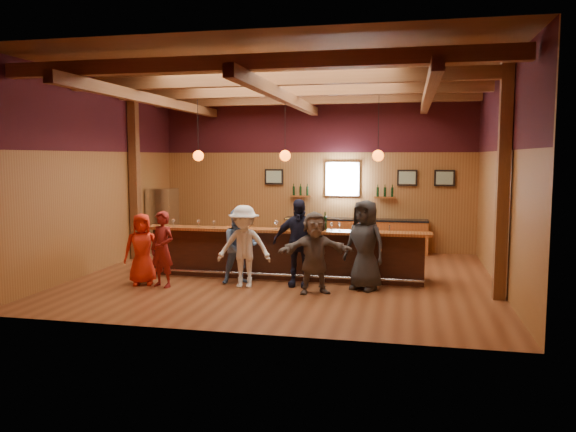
{
  "coord_description": "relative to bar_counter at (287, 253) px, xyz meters",
  "views": [
    {
      "loc": [
        2.64,
        -11.97,
        2.67
      ],
      "look_at": [
        0.0,
        0.3,
        1.35
      ],
      "focal_mm": 35.0,
      "sensor_mm": 36.0,
      "label": 1
    }
  ],
  "objects": [
    {
      "name": "room",
      "position": [
        -0.02,
        -0.09,
        2.69
      ],
      "size": [
        9.04,
        9.0,
        4.52
      ],
      "color": "brown",
      "rests_on": "ground"
    },
    {
      "name": "bar_counter",
      "position": [
        0.0,
        0.0,
        0.0
      ],
      "size": [
        6.3,
        1.07,
        1.11
      ],
      "color": "black",
      "rests_on": "ground"
    },
    {
      "name": "customer_navy",
      "position": [
        0.42,
        -0.88,
        0.39
      ],
      "size": [
        1.07,
        0.44,
        1.82
      ],
      "primitive_type": "imported",
      "rotation": [
        0.0,
        0.0,
        0.0
      ],
      "color": "black",
      "rests_on": "ground"
    },
    {
      "name": "stainless_fridge",
      "position": [
        -4.12,
        2.45,
        0.38
      ],
      "size": [
        0.7,
        0.7,
        1.8
      ],
      "primitive_type": "cube",
      "color": "silver",
      "rests_on": "ground"
    },
    {
      "name": "customer_brown",
      "position": [
        0.85,
        -1.41,
        0.29
      ],
      "size": [
        1.57,
        0.98,
        1.61
      ],
      "primitive_type": "imported",
      "rotation": [
        0.0,
        0.0,
        0.36
      ],
      "color": "#5F534C",
      "rests_on": "ground"
    },
    {
      "name": "glass_b",
      "position": [
        -1.96,
        -0.35,
        0.71
      ],
      "size": [
        0.08,
        0.08,
        0.17
      ],
      "color": "silver",
      "rests_on": "bar_counter"
    },
    {
      "name": "customer_dark",
      "position": [
        1.79,
        -0.89,
        0.39
      ],
      "size": [
        1.05,
        0.91,
        1.82
      ],
      "primitive_type": "imported",
      "rotation": [
        0.0,
        0.0,
        -0.46
      ],
      "color": "#28282A",
      "rests_on": "ground"
    },
    {
      "name": "glass_e",
      "position": [
        -0.17,
        -0.38,
        0.73
      ],
      "size": [
        0.09,
        0.09,
        0.2
      ],
      "color": "silver",
      "rests_on": "bar_counter"
    },
    {
      "name": "wine_shelves",
      "position": [
        0.78,
        3.73,
        1.1
      ],
      "size": [
        3.0,
        0.18,
        0.3
      ],
      "color": "brown",
      "rests_on": "room"
    },
    {
      "name": "pendant_lights",
      "position": [
        -0.02,
        -0.15,
        2.19
      ],
      "size": [
        4.24,
        0.24,
        1.37
      ],
      "color": "black",
      "rests_on": "room"
    },
    {
      "name": "customer_white",
      "position": [
        -0.65,
        -1.21,
        0.32
      ],
      "size": [
        1.17,
        0.76,
        1.69
      ],
      "primitive_type": "imported",
      "rotation": [
        0.0,
        0.0,
        0.13
      ],
      "color": "white",
      "rests_on": "ground"
    },
    {
      "name": "bartender",
      "position": [
        1.73,
        0.87,
        0.27
      ],
      "size": [
        0.67,
        0.54,
        1.58
      ],
      "primitive_type": "imported",
      "rotation": [
        0.0,
        0.0,
        2.82
      ],
      "color": "black",
      "rests_on": "ground"
    },
    {
      "name": "glass_g",
      "position": [
        1.21,
        -0.34,
        0.72
      ],
      "size": [
        0.08,
        0.08,
        0.18
      ],
      "color": "silver",
      "rests_on": "bar_counter"
    },
    {
      "name": "ice_bucket",
      "position": [
        0.13,
        -0.34,
        0.71
      ],
      "size": [
        0.22,
        0.22,
        0.24
      ],
      "primitive_type": "cylinder",
      "color": "brown",
      "rests_on": "bar_counter"
    },
    {
      "name": "customer_orange",
      "position": [
        -2.82,
        -1.4,
        0.23
      ],
      "size": [
        0.86,
        0.71,
        1.5
      ],
      "primitive_type": "imported",
      "rotation": [
        0.0,
        0.0,
        0.37
      ],
      "color": "red",
      "rests_on": "ground"
    },
    {
      "name": "window",
      "position": [
        0.78,
        3.8,
        1.53
      ],
      "size": [
        0.95,
        0.09,
        0.95
      ],
      "color": "silver",
      "rests_on": "room"
    },
    {
      "name": "bottle_b",
      "position": [
        0.87,
        -0.2,
        0.74
      ],
      "size": [
        0.08,
        0.08,
        0.39
      ],
      "color": "black",
      "rests_on": "bar_counter"
    },
    {
      "name": "glass_h",
      "position": [
        1.87,
        -0.29,
        0.7
      ],
      "size": [
        0.07,
        0.07,
        0.16
      ],
      "color": "silver",
      "rests_on": "bar_counter"
    },
    {
      "name": "glass_c",
      "position": [
        -1.59,
        -0.37,
        0.71
      ],
      "size": [
        0.07,
        0.07,
        0.16
      ],
      "color": "silver",
      "rests_on": "bar_counter"
    },
    {
      "name": "glass_d",
      "position": [
        -0.99,
        -0.41,
        0.73
      ],
      "size": [
        0.09,
        0.09,
        0.2
      ],
      "color": "silver",
      "rests_on": "bar_counter"
    },
    {
      "name": "framed_pictures",
      "position": [
        1.65,
        3.79,
        1.58
      ],
      "size": [
        5.35,
        0.05,
        0.45
      ],
      "color": "black",
      "rests_on": "room"
    },
    {
      "name": "glass_f",
      "position": [
        1.03,
        -0.3,
        0.71
      ],
      "size": [
        0.08,
        0.08,
        0.17
      ],
      "color": "silver",
      "rests_on": "bar_counter"
    },
    {
      "name": "glass_a",
      "position": [
        -2.58,
        -0.33,
        0.71
      ],
      "size": [
        0.07,
        0.07,
        0.17
      ],
      "color": "silver",
      "rests_on": "bar_counter"
    },
    {
      "name": "bottle_a",
      "position": [
        0.51,
        -0.17,
        0.71
      ],
      "size": [
        0.07,
        0.07,
        0.31
      ],
      "color": "black",
      "rests_on": "bar_counter"
    },
    {
      "name": "customer_denim",
      "position": [
        -0.84,
        -0.9,
        0.27
      ],
      "size": [
        0.96,
        0.9,
        1.58
      ],
      "primitive_type": "imported",
      "rotation": [
        0.0,
        0.0,
        0.53
      ],
      "color": "#577AAF",
      "rests_on": "ground"
    },
    {
      "name": "back_bar_cabinet",
      "position": [
        1.18,
        3.57,
        -0.05
      ],
      "size": [
        4.0,
        0.52,
        0.95
      ],
      "color": "brown",
      "rests_on": "ground"
    },
    {
      "name": "customer_redvest",
      "position": [
        -2.3,
        -1.53,
        0.26
      ],
      "size": [
        0.66,
        0.53,
        1.57
      ],
      "primitive_type": "imported",
      "rotation": [
        0.0,
        0.0,
        -0.31
      ],
      "color": "maroon",
      "rests_on": "ground"
    }
  ]
}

